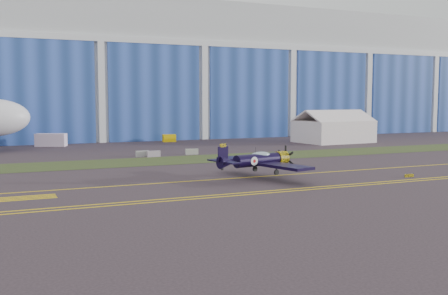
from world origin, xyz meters
name	(u,v)px	position (x,y,z in m)	size (l,w,h in m)	color
ground	(185,174)	(0.00, 0.00, 0.00)	(260.00, 260.00, 0.00)	#382C32
grass_median	(151,161)	(0.00, 14.00, 0.02)	(260.00, 10.00, 0.02)	#475128
hangar	(83,73)	(0.00, 71.79, 14.96)	(220.00, 45.70, 30.00)	silver
taxiway_centreline	(201,180)	(0.00, -5.00, 0.01)	(200.00, 0.20, 0.02)	yellow
edge_line_near	(239,195)	(0.00, -14.50, 0.01)	(80.00, 0.20, 0.02)	yellow
edge_line_far	(235,193)	(0.00, -13.50, 0.01)	(80.00, 0.20, 0.02)	yellow
hold_short_ladder	(20,198)	(-18.00, -8.10, 0.01)	(6.00, 2.40, 0.02)	yellow
guard_board_right	(409,176)	(22.00, -12.00, 0.17)	(1.20, 0.15, 0.35)	yellow
warbird	(258,160)	(6.07, -6.33, 2.05)	(13.78, 15.48, 3.95)	black
tent	(333,126)	(42.71, 31.17, 3.28)	(14.87, 11.38, 6.56)	white
shipping_container	(51,140)	(-10.31, 44.50, 1.18)	(5.43, 2.17, 2.35)	silver
tug	(169,138)	(12.83, 45.76, 0.75)	(2.57, 1.61, 1.50)	yellow
gse_box	(358,132)	(58.73, 43.76, 0.91)	(3.04, 1.62, 1.83)	gray
barrier_a	(142,154)	(0.44, 20.37, 0.45)	(2.00, 0.60, 0.90)	gray
barrier_b	(154,154)	(1.94, 19.52, 0.45)	(2.00, 0.60, 0.90)	#9C8C9B
barrier_c	(192,152)	(8.31, 20.26, 0.45)	(2.00, 0.60, 0.90)	#9E9E94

